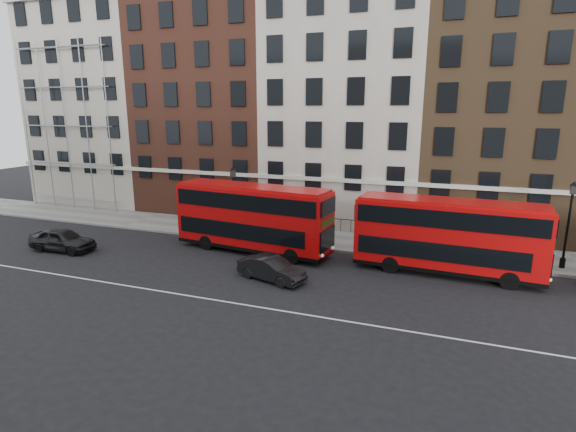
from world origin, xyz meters
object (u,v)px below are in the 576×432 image
(bus_b, at_px, (252,216))
(car_rear, at_px, (62,240))
(bus_c, at_px, (447,235))
(car_front, at_px, (271,269))

(bus_b, height_order, car_rear, bus_b)
(bus_c, relative_size, car_front, 2.61)
(bus_b, xyz_separation_m, car_rear, (-12.42, -4.41, -1.68))
(bus_b, bearing_deg, bus_c, 6.73)
(bus_c, distance_m, car_front, 10.48)
(bus_b, xyz_separation_m, bus_c, (12.53, -0.00, -0.07))
(car_rear, distance_m, car_front, 15.64)
(bus_b, height_order, car_front, bus_b)
(bus_c, relative_size, car_rear, 2.32)
(bus_c, height_order, car_front, bus_c)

